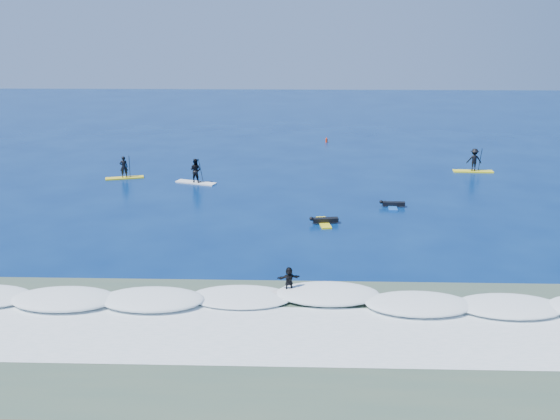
{
  "coord_description": "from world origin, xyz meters",
  "views": [
    {
      "loc": [
        -0.4,
        -35.89,
        12.37
      ],
      "look_at": [
        -1.59,
        2.46,
        0.6
      ],
      "focal_mm": 40.0,
      "sensor_mm": 36.0,
      "label": 1
    }
  ],
  "objects_px": {
    "sup_paddler_center": "(196,173)",
    "marker_buoy": "(326,140)",
    "sup_paddler_right": "(474,161)",
    "sup_paddler_left": "(124,170)",
    "prone_paddler_near": "(324,221)",
    "prone_paddler_far": "(392,205)",
    "wave_surfer": "(289,281)"
  },
  "relations": [
    {
      "from": "sup_paddler_left",
      "to": "sup_paddler_right",
      "type": "xyz_separation_m",
      "value": [
        28.89,
        3.2,
        0.24
      ]
    },
    {
      "from": "sup_paddler_left",
      "to": "sup_paddler_center",
      "type": "distance_m",
      "value": 6.18
    },
    {
      "from": "sup_paddler_right",
      "to": "sup_paddler_left",
      "type": "bearing_deg",
      "value": -170.8
    },
    {
      "from": "sup_paddler_left",
      "to": "prone_paddler_near",
      "type": "bearing_deg",
      "value": -52.15
    },
    {
      "from": "sup_paddler_left",
      "to": "marker_buoy",
      "type": "xyz_separation_m",
      "value": [
        17.0,
        15.97,
        -0.41
      ]
    },
    {
      "from": "sup_paddler_left",
      "to": "marker_buoy",
      "type": "bearing_deg",
      "value": 26.39
    },
    {
      "from": "sup_paddler_left",
      "to": "prone_paddler_far",
      "type": "bearing_deg",
      "value": -36.45
    },
    {
      "from": "sup_paddler_left",
      "to": "prone_paddler_near",
      "type": "height_order",
      "value": "sup_paddler_left"
    },
    {
      "from": "sup_paddler_left",
      "to": "wave_surfer",
      "type": "distance_m",
      "value": 25.93
    },
    {
      "from": "sup_paddler_center",
      "to": "marker_buoy",
      "type": "height_order",
      "value": "sup_paddler_center"
    },
    {
      "from": "sup_paddler_center",
      "to": "sup_paddler_right",
      "type": "relative_size",
      "value": 1.0
    },
    {
      "from": "prone_paddler_near",
      "to": "marker_buoy",
      "type": "relative_size",
      "value": 4.03
    },
    {
      "from": "prone_paddler_near",
      "to": "prone_paddler_far",
      "type": "height_order",
      "value": "prone_paddler_near"
    },
    {
      "from": "sup_paddler_left",
      "to": "marker_buoy",
      "type": "distance_m",
      "value": 23.32
    },
    {
      "from": "sup_paddler_right",
      "to": "marker_buoy",
      "type": "xyz_separation_m",
      "value": [
        -11.89,
        12.76,
        -0.64
      ]
    },
    {
      "from": "sup_paddler_left",
      "to": "wave_surfer",
      "type": "bearing_deg",
      "value": -74.88
    },
    {
      "from": "sup_paddler_center",
      "to": "marker_buoy",
      "type": "distance_m",
      "value": 20.5
    },
    {
      "from": "sup_paddler_left",
      "to": "marker_buoy",
      "type": "height_order",
      "value": "sup_paddler_left"
    },
    {
      "from": "sup_paddler_left",
      "to": "sup_paddler_center",
      "type": "relative_size",
      "value": 0.93
    },
    {
      "from": "sup_paddler_left",
      "to": "marker_buoy",
      "type": "relative_size",
      "value": 5.27
    },
    {
      "from": "sup_paddler_center",
      "to": "wave_surfer",
      "type": "height_order",
      "value": "sup_paddler_center"
    },
    {
      "from": "sup_paddler_center",
      "to": "prone_paddler_near",
      "type": "distance_m",
      "value": 13.83
    },
    {
      "from": "sup_paddler_center",
      "to": "prone_paddler_far",
      "type": "distance_m",
      "value": 15.76
    },
    {
      "from": "sup_paddler_right",
      "to": "wave_surfer",
      "type": "bearing_deg",
      "value": -118.16
    },
    {
      "from": "sup_paddler_center",
      "to": "wave_surfer",
      "type": "bearing_deg",
      "value": -49.68
    },
    {
      "from": "sup_paddler_right",
      "to": "marker_buoy",
      "type": "relative_size",
      "value": 5.64
    },
    {
      "from": "sup_paddler_left",
      "to": "prone_paddler_near",
      "type": "distance_m",
      "value": 19.31
    },
    {
      "from": "marker_buoy",
      "to": "prone_paddler_far",
      "type": "bearing_deg",
      "value": -81.25
    },
    {
      "from": "sup_paddler_center",
      "to": "prone_paddler_far",
      "type": "height_order",
      "value": "sup_paddler_center"
    },
    {
      "from": "sup_paddler_center",
      "to": "prone_paddler_far",
      "type": "bearing_deg",
      "value": -2.5
    },
    {
      "from": "prone_paddler_near",
      "to": "prone_paddler_far",
      "type": "distance_m",
      "value": 6.16
    },
    {
      "from": "sup_paddler_left",
      "to": "sup_paddler_center",
      "type": "height_order",
      "value": "sup_paddler_center"
    }
  ]
}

